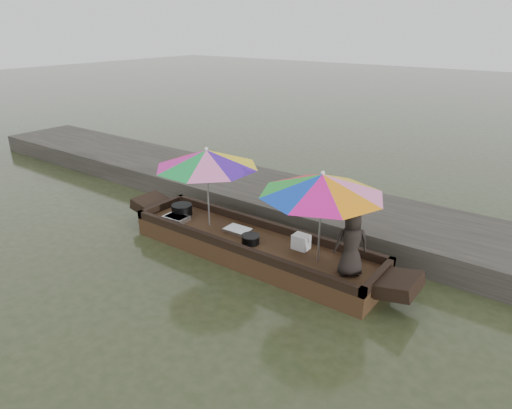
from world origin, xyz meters
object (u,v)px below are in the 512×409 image
Objects in this scene: tray_crayfish at (176,218)px; charcoal_grill at (251,240)px; supply_bag at (301,242)px; umbrella_bow at (208,187)px; vendor at (351,243)px; umbrella_stern at (320,218)px; boat_hull at (253,248)px; tray_scallop at (238,230)px; cooking_pot at (182,210)px.

charcoal_grill is (1.80, 0.07, 0.03)m from tray_crayfish.
supply_bag is 2.05m from umbrella_bow.
umbrella_stern is at bearing -47.30° from vendor.
umbrella_bow is (-1.94, -0.21, 0.65)m from supply_bag.
tray_crayfish is 0.25× the size of umbrella_bow.
umbrella_stern is at bearing 6.68° from charcoal_grill.
charcoal_grill is 0.29× the size of vendor.
boat_hull is 10.17× the size of tray_scallop.
tray_scallop is 0.24× the size of umbrella_stern.
charcoal_grill is 1.93m from vendor.
charcoal_grill is at bearing -6.15° from cooking_pot.
umbrella_stern is (2.39, 0.00, 0.00)m from umbrella_bow.
umbrella_stern is at bearing 4.05° from tray_crayfish.
boat_hull is at bearing -42.05° from vendor.
supply_bag is 0.14× the size of umbrella_bow.
umbrella_bow reaches higher than tray_crayfish.
vendor reaches higher than tray_crayfish.
tray_crayfish is at bearing -175.95° from umbrella_stern.
supply_bag is at bearing -55.22° from vendor.
tray_scallop is 1.54× the size of charcoal_grill.
tray_crayfish is 3.17m from umbrella_stern.
umbrella_stern is (3.07, 0.22, 0.73)m from tray_crayfish.
charcoal_grill is 0.90m from supply_bag.
boat_hull is 2.44× the size of umbrella_stern.
supply_bag reaches higher than boat_hull.
cooking_pot is at bearing -178.16° from tray_scallop.
tray_crayfish is at bearing -166.25° from tray_scallop.
umbrella_stern is (1.34, 0.00, 0.95)m from boat_hull.
cooking_pot is at bearing -176.71° from supply_bag.
supply_bag reaches higher than charcoal_grill.
supply_bag is at bearing 155.05° from umbrella_stern.
umbrella_bow is (-1.05, 0.00, 0.95)m from boat_hull.
umbrella_bow reaches higher than vendor.
umbrella_stern reaches higher than tray_crayfish.
tray_crayfish is 1.71× the size of supply_bag.
boat_hull is 17.35× the size of supply_bag.
vendor reaches higher than boat_hull.
tray_scallop is 0.55m from charcoal_grill.
vendor is at bearing -1.52° from umbrella_bow.
tray_scallop is (1.42, 0.05, -0.08)m from cooking_pot.
tray_crayfish is 3.70m from vendor.
tray_scallop is 1.71× the size of supply_bag.
umbrella_bow reaches higher than tray_scallop.
tray_scallop reaches higher than boat_hull.
cooking_pot is 0.87× the size of tray_crayfish.
tray_crayfish is 1.54× the size of charcoal_grill.
cooking_pot is at bearing 112.48° from tray_crayfish.
tray_crayfish reaches higher than boat_hull.
umbrella_bow is (0.80, -0.06, 0.67)m from cooking_pot.
supply_bag is at bearing 6.27° from umbrella_bow.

